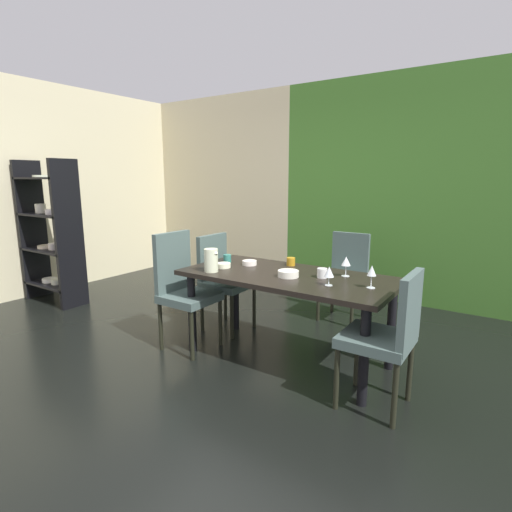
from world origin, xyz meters
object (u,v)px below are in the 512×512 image
Objects in this scene: chair_left_near at (183,285)px; pitcher_right at (211,260)px; dining_table at (287,285)px; chair_head_far at (346,270)px; cup_south at (322,273)px; display_shelf at (50,233)px; serving_bowl_corner at (288,274)px; wine_glass_north at (372,272)px; chair_right_near at (389,332)px; wine_glass_near_window at (346,262)px; serving_bowl_front at (249,263)px; serving_bowl_west at (223,265)px; cup_rear at (227,259)px; cup_near_shelf at (291,262)px; chair_left_far at (222,276)px; wine_glass_east at (329,272)px.

pitcher_right is (0.35, -0.00, 0.27)m from chair_left_near.
chair_head_far reaches higher than dining_table.
chair_left_near is at bearing -164.85° from cup_south.
display_shelf is 10.31× the size of serving_bowl_corner.
wine_glass_north is 1.31m from pitcher_right.
chair_right_near is 12.07× the size of cup_south.
wine_glass_near_window is 2.04× the size of cup_south.
chair_head_far is 0.98× the size of chair_right_near.
chair_left_near reaches higher than serving_bowl_front.
serving_bowl_corner reaches higher than dining_table.
pitcher_right is at bearing 89.45° from chair_left_near.
wine_glass_north is (1.63, 0.25, 0.29)m from chair_left_near.
wine_glass_near_window is at bearing 36.13° from serving_bowl_corner.
serving_bowl_front is 0.75m from cup_south.
chair_head_far is 7.32× the size of serving_bowl_west.
wine_glass_near_window is 1.13m from cup_rear.
display_shelf is at bearing -170.59° from cup_near_shelf.
cup_rear is 0.94× the size of cup_south.
pitcher_right reaches higher than cup_rear.
pitcher_right is (0.34, -0.56, 0.30)m from chair_left_far.
cup_rear is at bearing 175.38° from wine_glass_north.
wine_glass_east is (0.42, -1.41, 0.31)m from chair_head_far.
serving_bowl_front is at bearing 166.15° from dining_table.
wine_glass_north reaches higher than cup_rear.
chair_left_far reaches higher than cup_near_shelf.
serving_bowl_front is at bearing 58.73° from serving_bowl_west.
wine_glass_east is (-0.49, 0.15, 0.31)m from chair_right_near.
chair_left_near is 0.60× the size of display_shelf.
serving_bowl_west is (0.33, -0.38, 0.22)m from chair_left_far.
cup_south is (0.98, -0.04, 0.00)m from cup_rear.
serving_bowl_corner is (-0.37, -0.27, -0.09)m from wine_glass_near_window.
wine_glass_near_window reaches higher than dining_table.
cup_near_shelf is 0.39× the size of pitcher_right.
cup_near_shelf is 0.50m from cup_south.
serving_bowl_front is (-0.89, 0.25, -0.08)m from wine_glass_east.
cup_rear reaches higher than serving_bowl_corner.
cup_south is at bearing 10.19° from dining_table.
serving_bowl_corner reaches higher than serving_bowl_front.
serving_bowl_corner is at bearing 2.26° from display_shelf.
wine_glass_near_window is 2.17× the size of cup_rear.
wine_glass_near_window is (1.35, 0.48, 0.29)m from chair_left_near.
dining_table is 1.85× the size of chair_right_near.
wine_glass_near_window is (-0.50, 0.48, 0.32)m from chair_right_near.
cup_near_shelf reaches higher than serving_bowl_west.
dining_table is 1.67× the size of chair_left_near.
chair_head_far reaches higher than serving_bowl_west.
cup_rear is at bearing 6.53° from display_shelf.
serving_bowl_corner is at bearing 70.22° from chair_left_far.
wine_glass_near_window is at bearing 90.25° from wine_glass_east.
serving_bowl_front is (-0.47, -1.16, 0.23)m from chair_head_far.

